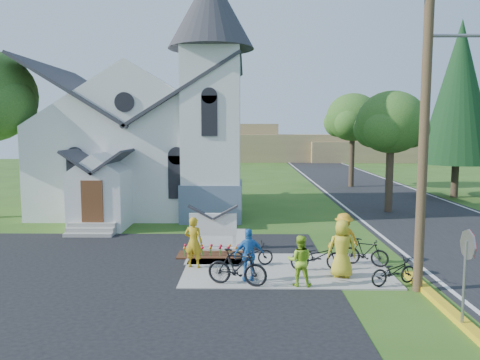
{
  "coord_description": "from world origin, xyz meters",
  "views": [
    {
      "loc": [
        0.11,
        -15.22,
        4.87
      ],
      "look_at": [
        -0.14,
        5.0,
        2.65
      ],
      "focal_mm": 35.0,
      "sensor_mm": 36.0,
      "label": 1
    }
  ],
  "objects_px": {
    "stop_sign": "(467,258)",
    "bike_3": "(365,252)",
    "bike_4": "(394,271)",
    "cyclist_0": "(194,242)",
    "cyclist_4": "(342,249)",
    "utility_pole": "(427,110)",
    "bike_0": "(251,254)",
    "bike_2": "(318,256)",
    "bike_1": "(237,267)",
    "church_sign": "(213,225)",
    "cyclist_2": "(249,255)",
    "cyclist_1": "(300,261)",
    "cyclist_3": "(344,238)"
  },
  "relations": [
    {
      "from": "bike_2",
      "to": "cyclist_4",
      "type": "relative_size",
      "value": 0.99
    },
    {
      "from": "church_sign",
      "to": "cyclist_2",
      "type": "bearing_deg",
      "value": -70.31
    },
    {
      "from": "utility_pole",
      "to": "cyclist_3",
      "type": "distance_m",
      "value": 5.54
    },
    {
      "from": "cyclist_4",
      "to": "cyclist_0",
      "type": "bearing_deg",
      "value": -5.55
    },
    {
      "from": "cyclist_1",
      "to": "bike_3",
      "type": "xyz_separation_m",
      "value": [
        2.57,
        2.14,
        -0.3
      ]
    },
    {
      "from": "bike_0",
      "to": "stop_sign",
      "type": "bearing_deg",
      "value": -146.94
    },
    {
      "from": "bike_0",
      "to": "bike_2",
      "type": "xyz_separation_m",
      "value": [
        2.29,
        -0.51,
        0.06
      ]
    },
    {
      "from": "cyclist_1",
      "to": "stop_sign",
      "type": "bearing_deg",
      "value": 147.08
    },
    {
      "from": "stop_sign",
      "to": "bike_4",
      "type": "height_order",
      "value": "stop_sign"
    },
    {
      "from": "bike_3",
      "to": "bike_4",
      "type": "distance_m",
      "value": 2.07
    },
    {
      "from": "bike_2",
      "to": "bike_4",
      "type": "distance_m",
      "value": 2.59
    },
    {
      "from": "bike_0",
      "to": "bike_1",
      "type": "relative_size",
      "value": 0.86
    },
    {
      "from": "church_sign",
      "to": "bike_0",
      "type": "bearing_deg",
      "value": -57.31
    },
    {
      "from": "stop_sign",
      "to": "cyclist_3",
      "type": "height_order",
      "value": "stop_sign"
    },
    {
      "from": "church_sign",
      "to": "bike_1",
      "type": "height_order",
      "value": "church_sign"
    },
    {
      "from": "cyclist_0",
      "to": "cyclist_4",
      "type": "xyz_separation_m",
      "value": [
        4.94,
        -1.0,
        0.05
      ]
    },
    {
      "from": "stop_sign",
      "to": "bike_4",
      "type": "distance_m",
      "value": 3.44
    },
    {
      "from": "stop_sign",
      "to": "bike_3",
      "type": "height_order",
      "value": "stop_sign"
    },
    {
      "from": "cyclist_4",
      "to": "bike_4",
      "type": "bearing_deg",
      "value": 158.08
    },
    {
      "from": "cyclist_3",
      "to": "bike_3",
      "type": "xyz_separation_m",
      "value": [
        0.7,
        -0.37,
        -0.42
      ]
    },
    {
      "from": "cyclist_1",
      "to": "cyclist_4",
      "type": "distance_m",
      "value": 1.71
    },
    {
      "from": "utility_pole",
      "to": "bike_0",
      "type": "bearing_deg",
      "value": 154.86
    },
    {
      "from": "cyclist_0",
      "to": "bike_3",
      "type": "bearing_deg",
      "value": -163.65
    },
    {
      "from": "cyclist_1",
      "to": "bike_3",
      "type": "height_order",
      "value": "cyclist_1"
    },
    {
      "from": "cyclist_4",
      "to": "bike_0",
      "type": "bearing_deg",
      "value": -16.54
    },
    {
      "from": "cyclist_1",
      "to": "bike_2",
      "type": "xyz_separation_m",
      "value": [
        0.8,
        1.58,
        -0.3
      ]
    },
    {
      "from": "stop_sign",
      "to": "bike_2",
      "type": "distance_m",
      "value": 5.54
    },
    {
      "from": "utility_pole",
      "to": "cyclist_1",
      "type": "relative_size",
      "value": 6.35
    },
    {
      "from": "bike_2",
      "to": "bike_4",
      "type": "bearing_deg",
      "value": -127.63
    },
    {
      "from": "utility_pole",
      "to": "bike_1",
      "type": "distance_m",
      "value": 7.3
    },
    {
      "from": "bike_0",
      "to": "utility_pole",
      "type": "bearing_deg",
      "value": -127.45
    },
    {
      "from": "bike_1",
      "to": "cyclist_1",
      "type": "bearing_deg",
      "value": -74.94
    },
    {
      "from": "cyclist_3",
      "to": "bike_3",
      "type": "height_order",
      "value": "cyclist_3"
    },
    {
      "from": "church_sign",
      "to": "bike_4",
      "type": "height_order",
      "value": "church_sign"
    },
    {
      "from": "cyclist_0",
      "to": "cyclist_4",
      "type": "distance_m",
      "value": 5.04
    },
    {
      "from": "stop_sign",
      "to": "cyclist_4",
      "type": "xyz_separation_m",
      "value": [
        -2.19,
        3.86,
        -0.79
      ]
    },
    {
      "from": "bike_4",
      "to": "cyclist_3",
      "type": "bearing_deg",
      "value": 2.35
    },
    {
      "from": "stop_sign",
      "to": "bike_0",
      "type": "relative_size",
      "value": 1.53
    },
    {
      "from": "church_sign",
      "to": "utility_pole",
      "type": "bearing_deg",
      "value": -35.6
    },
    {
      "from": "cyclist_0",
      "to": "bike_2",
      "type": "xyz_separation_m",
      "value": [
        4.27,
        -0.29,
        -0.4
      ]
    },
    {
      "from": "church_sign",
      "to": "stop_sign",
      "type": "height_order",
      "value": "stop_sign"
    },
    {
      "from": "utility_pole",
      "to": "bike_4",
      "type": "relative_size",
      "value": 6.08
    },
    {
      "from": "stop_sign",
      "to": "bike_4",
      "type": "bearing_deg",
      "value": 103.34
    },
    {
      "from": "bike_1",
      "to": "cyclist_3",
      "type": "distance_m",
      "value": 4.55
    },
    {
      "from": "church_sign",
      "to": "stop_sign",
      "type": "bearing_deg",
      "value": -48.12
    },
    {
      "from": "bike_1",
      "to": "cyclist_2",
      "type": "xyz_separation_m",
      "value": [
        0.37,
        0.44,
        0.27
      ]
    },
    {
      "from": "bike_3",
      "to": "bike_0",
      "type": "bearing_deg",
      "value": 113.67
    },
    {
      "from": "utility_pole",
      "to": "bike_0",
      "type": "xyz_separation_m",
      "value": [
        -5.08,
        2.38,
        -4.93
      ]
    },
    {
      "from": "cyclist_0",
      "to": "cyclist_2",
      "type": "distance_m",
      "value": 2.39
    },
    {
      "from": "bike_3",
      "to": "bike_4",
      "type": "xyz_separation_m",
      "value": [
        0.36,
        -2.04,
        -0.05
      ]
    }
  ]
}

